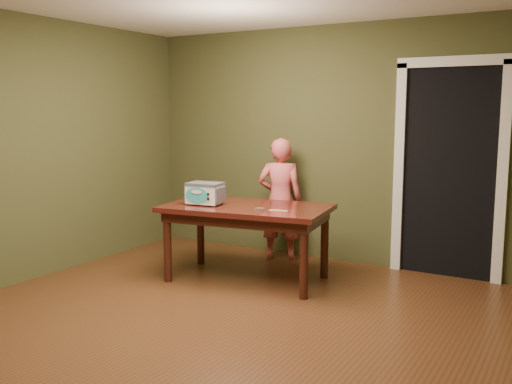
# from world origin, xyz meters

# --- Properties ---
(floor) EXTENTS (5.00, 5.00, 0.00)m
(floor) POSITION_xyz_m (0.00, 0.00, 0.00)
(floor) COLOR #523117
(floor) RESTS_ON ground
(room_shell) EXTENTS (4.52, 5.02, 2.61)m
(room_shell) POSITION_xyz_m (0.00, 0.00, 1.71)
(room_shell) COLOR #3F4424
(room_shell) RESTS_ON ground
(doorway) EXTENTS (1.10, 0.66, 2.25)m
(doorway) POSITION_xyz_m (1.30, 2.78, 1.06)
(doorway) COLOR black
(doorway) RESTS_ON ground
(dining_table) EXTENTS (1.71, 1.12, 0.75)m
(dining_table) POSITION_xyz_m (-0.37, 1.34, 0.65)
(dining_table) COLOR #38120C
(dining_table) RESTS_ON floor
(toy_oven) EXTENTS (0.38, 0.28, 0.22)m
(toy_oven) POSITION_xyz_m (-0.76, 1.19, 0.87)
(toy_oven) COLOR #4C4F54
(toy_oven) RESTS_ON dining_table
(baking_pan) EXTENTS (0.10, 0.10, 0.02)m
(baking_pan) POSITION_xyz_m (-0.14, 1.18, 0.76)
(baking_pan) COLOR silver
(baking_pan) RESTS_ON dining_table
(spatula) EXTENTS (0.18, 0.06, 0.01)m
(spatula) POSITION_xyz_m (0.03, 1.23, 0.75)
(spatula) COLOR #FAD66C
(spatula) RESTS_ON dining_table
(child) EXTENTS (0.59, 0.50, 1.38)m
(child) POSITION_xyz_m (-0.46, 2.20, 0.69)
(child) COLOR #DF5C5B
(child) RESTS_ON floor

